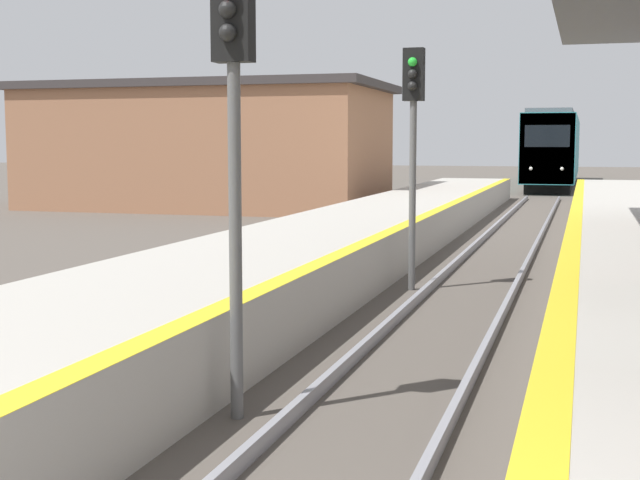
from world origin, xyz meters
name	(u,v)px	position (x,y,z in m)	size (l,w,h in m)	color
train	(555,150)	(0.00, 54.09, 2.19)	(2.67, 23.20, 4.32)	black
signal_near	(233,102)	(-1.25, 5.33, 2.95)	(0.36, 0.31, 4.21)	#595959
signal_mid	(413,122)	(-1.06, 13.09, 2.95)	(0.36, 0.31, 4.21)	#595959
station_building	(208,146)	(-12.67, 30.73, 2.47)	(14.17, 7.72, 4.91)	#9E6B4C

